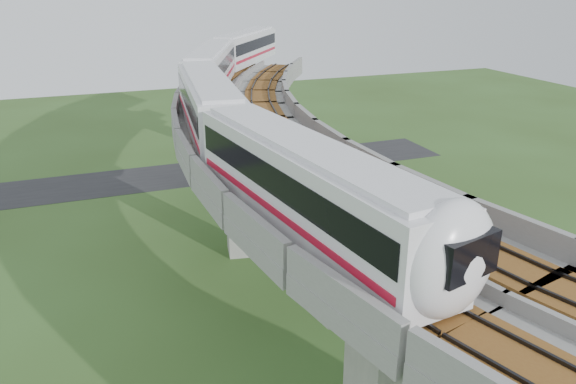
% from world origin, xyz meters
% --- Properties ---
extents(ground, '(160.00, 160.00, 0.00)m').
position_xyz_m(ground, '(0.00, 0.00, 0.00)').
color(ground, '#344D1F').
rests_on(ground, ground).
extents(dirt_lot, '(18.00, 26.00, 0.04)m').
position_xyz_m(dirt_lot, '(14.00, -2.00, 0.02)').
color(dirt_lot, gray).
rests_on(dirt_lot, ground).
extents(asphalt_road, '(60.00, 8.00, 0.03)m').
position_xyz_m(asphalt_road, '(0.00, 30.00, 0.01)').
color(asphalt_road, '#232326').
rests_on(asphalt_road, ground).
extents(viaduct, '(19.58, 73.98, 11.40)m').
position_xyz_m(viaduct, '(3.84, 0.00, 9.05)').
color(viaduct, '#99968E').
rests_on(viaduct, ground).
extents(metro_train, '(18.70, 59.70, 3.64)m').
position_xyz_m(metro_train, '(1.89, 13.46, 12.31)').
color(metro_train, silver).
rests_on(metro_train, ground).
extents(fence, '(3.87, 38.73, 1.50)m').
position_xyz_m(fence, '(9.75, 0.00, 0.75)').
color(fence, '#2D382D').
rests_on(fence, ground).
extents(tree_0, '(2.95, 2.95, 3.66)m').
position_xyz_m(tree_0, '(12.76, 23.37, 2.40)').
color(tree_0, '#382314').
rests_on(tree_0, ground).
extents(tree_1, '(2.19, 2.19, 3.31)m').
position_xyz_m(tree_1, '(9.96, 16.62, 2.37)').
color(tree_1, '#382314').
rests_on(tree_1, ground).
extents(tree_2, '(2.23, 2.23, 2.53)m').
position_xyz_m(tree_2, '(7.99, 9.51, 1.58)').
color(tree_2, '#382314').
rests_on(tree_2, ground).
extents(tree_3, '(2.14, 2.14, 3.28)m').
position_xyz_m(tree_3, '(6.34, 4.59, 2.36)').
color(tree_3, '#382314').
rests_on(tree_3, ground).
extents(tree_4, '(2.10, 2.10, 2.62)m').
position_xyz_m(tree_4, '(6.68, -1.22, 1.72)').
color(tree_4, '#382314').
rests_on(tree_4, ground).
extents(tree_5, '(2.28, 2.28, 2.90)m').
position_xyz_m(tree_5, '(7.04, -7.57, 1.92)').
color(tree_5, '#382314').
rests_on(tree_5, ground).
extents(car_red, '(4.32, 2.92, 1.35)m').
position_xyz_m(car_red, '(18.49, -3.36, 0.71)').
color(car_red, '#AA0F10').
rests_on(car_red, dirt_lot).
extents(car_dark, '(5.00, 2.84, 1.37)m').
position_xyz_m(car_dark, '(12.34, 8.59, 0.72)').
color(car_dark, black).
rests_on(car_dark, dirt_lot).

